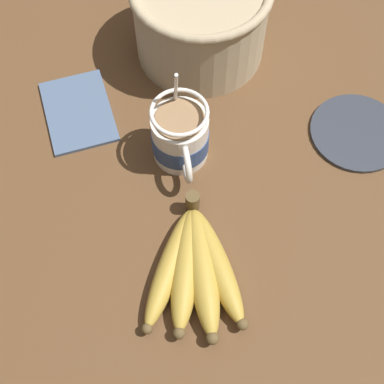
% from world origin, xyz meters
% --- Properties ---
extents(table, '(1.37, 1.37, 0.03)m').
position_xyz_m(table, '(0.00, 0.00, 0.02)').
color(table, brown).
rests_on(table, ground).
extents(coffee_mug, '(0.14, 0.08, 0.16)m').
position_xyz_m(coffee_mug, '(-0.02, -0.02, 0.07)').
color(coffee_mug, white).
rests_on(coffee_mug, table).
extents(banana_bunch, '(0.21, 0.15, 0.04)m').
position_xyz_m(banana_bunch, '(0.17, -0.03, 0.05)').
color(banana_bunch, brown).
rests_on(banana_bunch, table).
extents(woven_basket, '(0.22, 0.22, 0.14)m').
position_xyz_m(woven_basket, '(-0.22, 0.05, 0.10)').
color(woven_basket, tan).
rests_on(woven_basket, table).
extents(napkin, '(0.16, 0.12, 0.01)m').
position_xyz_m(napkin, '(-0.13, -0.16, 0.03)').
color(napkin, slate).
rests_on(napkin, table).
extents(small_plate, '(0.14, 0.14, 0.01)m').
position_xyz_m(small_plate, '(-0.01, 0.26, 0.03)').
color(small_plate, '#333842').
rests_on(small_plate, table).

